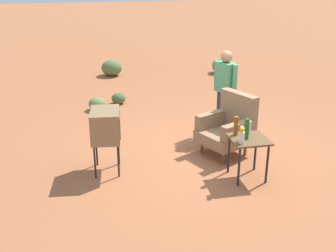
# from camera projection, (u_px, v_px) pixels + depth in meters

# --- Properties ---
(ground_plane) EXTENTS (60.00, 60.00, 0.00)m
(ground_plane) POSITION_uv_depth(u_px,v_px,m) (215.00, 150.00, 7.50)
(ground_plane) COLOR #A05B38
(armchair) EXTENTS (1.02, 1.03, 1.06)m
(armchair) POSITION_uv_depth(u_px,v_px,m) (229.00, 126.00, 7.23)
(armchair) COLOR brown
(armchair) RESTS_ON ground
(side_table) EXTENTS (0.56, 0.56, 0.66)m
(side_table) POSITION_uv_depth(u_px,v_px,m) (249.00, 144.00, 6.35)
(side_table) COLOR black
(side_table) RESTS_ON ground
(tv_on_stand) EXTENTS (0.64, 0.50, 1.03)m
(tv_on_stand) POSITION_uv_depth(u_px,v_px,m) (106.00, 126.00, 6.48)
(tv_on_stand) COLOR black
(tv_on_stand) RESTS_ON ground
(person_standing) EXTENTS (0.52, 0.35, 1.64)m
(person_standing) POSITION_uv_depth(u_px,v_px,m) (225.00, 88.00, 7.87)
(person_standing) COLOR #2D3347
(person_standing) RESTS_ON ground
(bottle_tall_amber) EXTENTS (0.07, 0.07, 0.30)m
(bottle_tall_amber) POSITION_uv_depth(u_px,v_px,m) (236.00, 126.00, 6.39)
(bottle_tall_amber) COLOR brown
(bottle_tall_amber) RESTS_ON side_table
(bottle_wine_green) EXTENTS (0.07, 0.07, 0.32)m
(bottle_wine_green) POSITION_uv_depth(u_px,v_px,m) (247.00, 129.00, 6.25)
(bottle_wine_green) COLOR #1E5623
(bottle_wine_green) RESTS_ON side_table
(bottle_short_clear) EXTENTS (0.06, 0.06, 0.20)m
(bottle_short_clear) POSITION_uv_depth(u_px,v_px,m) (249.00, 127.00, 6.47)
(bottle_short_clear) COLOR silver
(bottle_short_clear) RESTS_ON side_table
(flower_vase) EXTENTS (0.14, 0.10, 0.27)m
(flower_vase) POSITION_uv_depth(u_px,v_px,m) (242.00, 134.00, 6.09)
(flower_vase) COLOR silver
(flower_vase) RESTS_ON side_table
(shrub_near) EXTENTS (0.58, 0.58, 0.45)m
(shrub_near) POSITION_uv_depth(u_px,v_px,m) (222.00, 66.00, 12.60)
(shrub_near) COLOR olive
(shrub_near) RESTS_ON ground
(shrub_mid) EXTENTS (0.33, 0.33, 0.26)m
(shrub_mid) POSITION_uv_depth(u_px,v_px,m) (119.00, 98.00, 9.91)
(shrub_mid) COLOR #475B33
(shrub_mid) RESTS_ON ground
(shrub_far) EXTENTS (0.60, 0.60, 0.46)m
(shrub_far) POSITION_uv_depth(u_px,v_px,m) (112.00, 68.00, 12.31)
(shrub_far) COLOR #516B38
(shrub_far) RESTS_ON ground
(shrub_lone) EXTENTS (0.38, 0.38, 0.30)m
(shrub_lone) POSITION_uv_depth(u_px,v_px,m) (97.00, 104.00, 9.47)
(shrub_lone) COLOR olive
(shrub_lone) RESTS_ON ground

